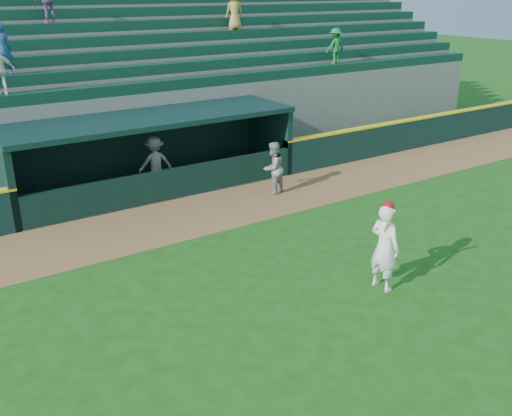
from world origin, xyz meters
name	(u,v)px	position (x,y,z in m)	size (l,w,h in m)	color
ground	(295,282)	(0.00, 0.00, 0.00)	(120.00, 120.00, 0.00)	#184C13
warning_track	(195,215)	(0.00, 4.90, 0.01)	(40.00, 3.00, 0.01)	brown
field_wall_right	(433,130)	(12.25, 6.55, 0.60)	(15.50, 0.30, 1.20)	black
wall_stripe_right	(434,116)	(12.25, 6.55, 1.23)	(15.50, 0.32, 0.06)	yellow
dugout_player_front	(273,168)	(3.02, 5.19, 0.86)	(0.83, 0.65, 1.71)	#9C9C97
dugout_player_inside	(155,163)	(0.10, 7.79, 0.87)	(1.13, 0.65, 1.75)	#A6A6A0
dugout	(149,147)	(0.00, 8.00, 1.36)	(9.40, 2.80, 2.46)	slate
stands	(99,95)	(-0.01, 12.57, 2.39)	(34.50, 6.25, 7.61)	slate
batter_at_plate	(385,246)	(1.47, -1.26, 1.03)	(0.60, 0.85, 2.08)	white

